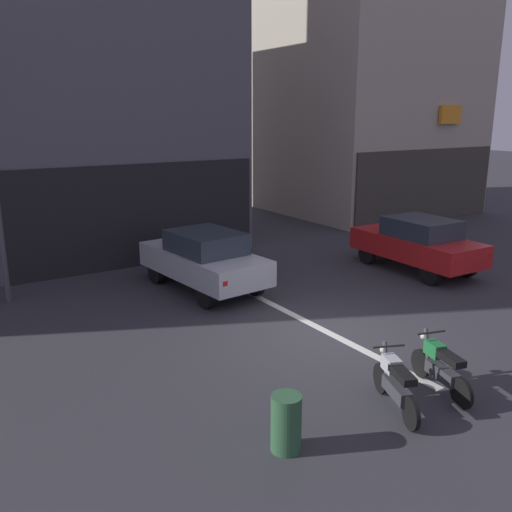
% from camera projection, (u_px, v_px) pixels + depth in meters
% --- Properties ---
extents(ground_plane, '(120.00, 120.00, 0.00)m').
position_uv_depth(ground_plane, '(329.00, 333.00, 11.86)').
color(ground_plane, '#333338').
extents(lane_centre_line, '(0.20, 18.00, 0.01)m').
position_uv_depth(lane_centre_line, '(203.00, 269.00, 16.74)').
color(lane_centre_line, silver).
rests_on(lane_centre_line, ground).
extents(building_mid_block, '(8.31, 9.86, 10.44)m').
position_uv_depth(building_mid_block, '(86.00, 99.00, 19.89)').
color(building_mid_block, '#56565B').
rests_on(building_mid_block, ground).
extents(building_far_right, '(8.84, 9.66, 14.54)m').
position_uv_depth(building_far_right, '(358.00, 60.00, 26.39)').
color(building_far_right, '#B2A893').
rests_on(building_far_right, ground).
extents(car_silver_crossing_near, '(2.13, 4.25, 1.64)m').
position_uv_depth(car_silver_crossing_near, '(204.00, 258.00, 14.60)').
color(car_silver_crossing_near, black).
rests_on(car_silver_crossing_near, ground).
extents(car_red_parked_kerbside, '(1.91, 4.16, 1.64)m').
position_uv_depth(car_red_parked_kerbside, '(417.00, 242.00, 16.43)').
color(car_red_parked_kerbside, black).
rests_on(car_red_parked_kerbside, ground).
extents(car_black_down_street, '(2.02, 4.20, 1.64)m').
position_uv_depth(car_black_down_street, '(177.00, 218.00, 20.23)').
color(car_black_down_street, black).
rests_on(car_black_down_street, ground).
extents(motorcycle_silver_row_leftmost, '(0.75, 1.57, 0.98)m').
position_uv_depth(motorcycle_silver_row_leftmost, '(395.00, 383.00, 8.69)').
color(motorcycle_silver_row_leftmost, black).
rests_on(motorcycle_silver_row_leftmost, ground).
extents(motorcycle_green_row_left_mid, '(0.62, 1.63, 0.98)m').
position_uv_depth(motorcycle_green_row_left_mid, '(440.00, 367.00, 9.26)').
color(motorcycle_green_row_left_mid, black).
rests_on(motorcycle_green_row_left_mid, ground).
extents(trash_bin, '(0.44, 0.44, 0.85)m').
position_uv_depth(trash_bin, '(286.00, 423.00, 7.63)').
color(trash_bin, '#2D5938').
rests_on(trash_bin, ground).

